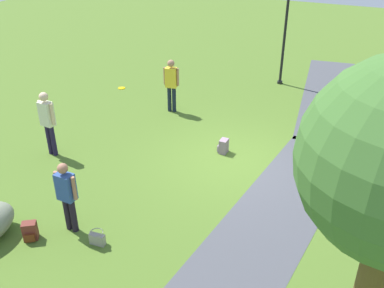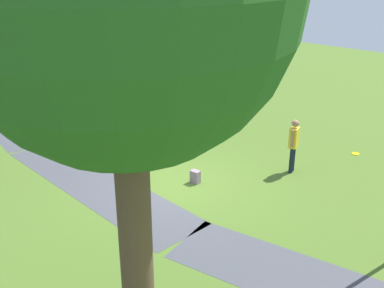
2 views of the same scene
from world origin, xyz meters
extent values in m
plane|color=#4C6B25|center=(0.00, 0.00, 0.00)|extent=(48.00, 48.00, 0.00)
cube|color=#47484F|center=(1.91, 1.57, 0.00)|extent=(8.15, 2.67, 0.01)
cube|color=#47484F|center=(9.77, 0.20, 0.00)|extent=(8.21, 3.72, 0.01)
cylinder|color=brown|center=(-3.79, 5.17, 2.26)|extent=(0.54, 0.54, 4.51)
ellipsoid|color=gray|center=(5.07, -3.54, 0.35)|extent=(1.38, 0.91, 0.71)
cylinder|color=black|center=(4.07, -2.23, 0.39)|extent=(0.13, 0.13, 0.78)
cylinder|color=black|center=(4.08, -2.07, 0.39)|extent=(0.13, 0.13, 0.78)
cube|color=#2E4E92|center=(4.08, -2.15, 1.08)|extent=(0.25, 0.37, 0.59)
cylinder|color=#A97154|center=(4.07, -2.37, 1.11)|extent=(0.08, 0.08, 0.52)
cylinder|color=#A97154|center=(4.08, -1.93, 1.11)|extent=(0.08, 0.08, 0.52)
sphere|color=#A97154|center=(4.08, -2.15, 1.51)|extent=(0.21, 0.21, 0.21)
cylinder|color=black|center=(-2.18, -3.16, 0.43)|extent=(0.13, 0.13, 0.86)
cylinder|color=black|center=(-2.21, -3.00, 0.43)|extent=(0.13, 0.13, 0.86)
cube|color=yellow|center=(-2.20, -3.08, 1.18)|extent=(0.30, 0.40, 0.65)
cylinder|color=#A67658|center=(-2.16, -3.30, 1.22)|extent=(0.08, 0.08, 0.57)
cylinder|color=#A67658|center=(-2.24, -2.86, 1.22)|extent=(0.08, 0.08, 0.57)
sphere|color=#A67658|center=(-2.20, -3.08, 1.65)|extent=(0.23, 0.23, 0.23)
cylinder|color=#1E1637|center=(1.75, -4.78, 0.44)|extent=(0.13, 0.13, 0.88)
cylinder|color=#1E1637|center=(1.77, -4.62, 0.44)|extent=(0.13, 0.13, 0.88)
cube|color=beige|center=(1.76, -4.70, 1.22)|extent=(0.27, 0.38, 0.66)
cylinder|color=beige|center=(1.74, -4.92, 1.25)|extent=(0.08, 0.08, 0.59)
cylinder|color=beige|center=(1.78, -4.48, 1.25)|extent=(0.08, 0.08, 0.59)
sphere|color=beige|center=(1.76, -4.70, 1.70)|extent=(0.24, 0.24, 0.24)
cube|color=gray|center=(4.23, -1.40, 0.12)|extent=(0.15, 0.33, 0.24)
torus|color=gray|center=(4.23, -1.40, 0.30)|extent=(0.30, 0.30, 0.02)
cube|color=maroon|center=(4.67, -2.73, 0.20)|extent=(0.32, 0.34, 0.40)
cube|color=#5E2911|center=(4.77, -2.65, 0.12)|extent=(0.16, 0.19, 0.18)
cube|color=gray|center=(-0.33, -0.48, 0.20)|extent=(0.28, 0.20, 0.40)
cube|color=gray|center=(-0.32, -0.61, 0.12)|extent=(0.20, 0.06, 0.18)
cylinder|color=#E2B80B|center=(-3.24, -5.79, 0.01)|extent=(0.27, 0.27, 0.02)
camera|label=1|loc=(9.35, 3.12, 5.88)|focal=39.86mm
camera|label=2|loc=(-8.55, 9.42, 6.64)|focal=43.89mm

